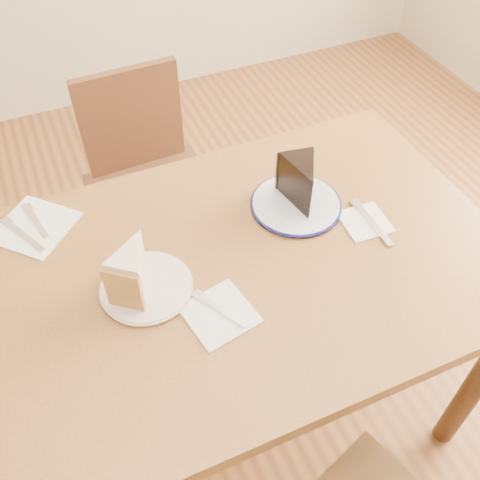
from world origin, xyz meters
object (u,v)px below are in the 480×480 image
(chair_far, at_px, (151,183))
(carrot_cake, at_px, (135,269))
(plate_cream, at_px, (147,287))
(chocolate_cake, at_px, (302,186))
(table, at_px, (248,285))
(plate_navy, at_px, (296,204))

(chair_far, relative_size, carrot_cake, 7.63)
(plate_cream, height_order, chocolate_cake, chocolate_cake)
(plate_cream, relative_size, chocolate_cake, 1.55)
(chocolate_cake, bearing_deg, carrot_cake, 20.99)
(table, distance_m, plate_navy, 0.24)
(carrot_cake, bearing_deg, plate_navy, 50.23)
(plate_navy, relative_size, carrot_cake, 2.02)
(plate_cream, distance_m, carrot_cake, 0.06)
(chair_far, height_order, chocolate_cake, chocolate_cake)
(table, relative_size, plate_navy, 5.50)
(chair_far, bearing_deg, carrot_cake, 71.42)
(chair_far, height_order, carrot_cake, carrot_cake)
(chair_far, height_order, plate_navy, chair_far)
(chair_far, bearing_deg, plate_navy, 111.06)
(table, distance_m, plate_cream, 0.26)
(table, height_order, plate_cream, plate_cream)
(plate_cream, relative_size, carrot_cake, 1.80)
(table, bearing_deg, plate_cream, 177.58)
(carrot_cake, relative_size, chocolate_cake, 0.86)
(plate_navy, xyz_separation_m, chocolate_cake, (0.01, -0.00, 0.06))
(chair_far, distance_m, carrot_cake, 0.77)
(chair_far, xyz_separation_m, carrot_cake, (-0.19, -0.66, 0.36))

